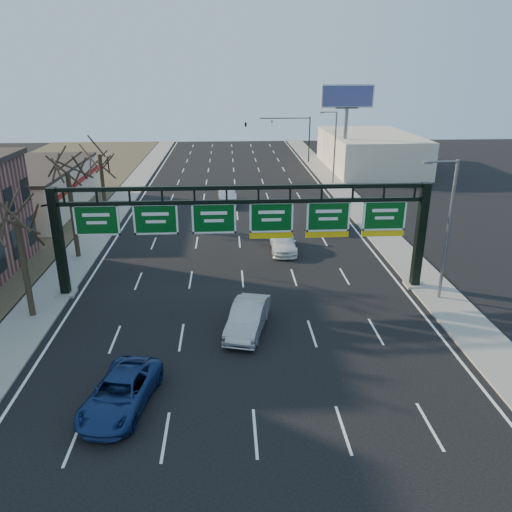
{
  "coord_description": "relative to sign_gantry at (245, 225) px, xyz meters",
  "views": [
    {
      "loc": [
        -0.93,
        -22.54,
        14.1
      ],
      "look_at": [
        0.73,
        6.06,
        3.2
      ],
      "focal_mm": 35.0,
      "sensor_mm": 36.0,
      "label": 1
    }
  ],
  "objects": [
    {
      "name": "car_silver_distant",
      "position": [
        -1.16,
        22.89,
        -3.79
      ],
      "size": [
        2.08,
        5.18,
        1.67
      ],
      "primitive_type": "imported",
      "rotation": [
        0.0,
        0.0,
        0.06
      ],
      "color": "#B7B7BC",
      "rests_on": "ground"
    },
    {
      "name": "building_right_distant",
      "position": [
        19.84,
        42.0,
        -2.13
      ],
      "size": [
        12.0,
        20.0,
        5.0
      ],
      "primitive_type": "cube",
      "color": "beige",
      "rests_on": "ground"
    },
    {
      "name": "billboard_right",
      "position": [
        14.84,
        36.98,
        4.43
      ],
      "size": [
        7.0,
        0.5,
        12.0
      ],
      "color": "slate",
      "rests_on": "ground"
    },
    {
      "name": "sign_gantry",
      "position": [
        0.0,
        0.0,
        0.0
      ],
      "size": [
        24.6,
        1.2,
        7.2
      ],
      "color": "black",
      "rests_on": "ground"
    },
    {
      "name": "tree_gantry",
      "position": [
        -12.96,
        -3.0,
        2.48
      ],
      "size": [
        3.6,
        3.6,
        8.48
      ],
      "color": "#2C2118",
      "rests_on": "sidewalk_left"
    },
    {
      "name": "car_blue_suv",
      "position": [
        -5.96,
        -11.95,
        -3.9
      ],
      "size": [
        3.44,
        5.64,
        1.46
      ],
      "primitive_type": "imported",
      "rotation": [
        0.0,
        0.0,
        -0.2
      ],
      "color": "navy",
      "rests_on": "ground"
    },
    {
      "name": "tree_far",
      "position": [
        -12.96,
        17.0,
        2.86
      ],
      "size": [
        3.6,
        3.6,
        8.86
      ],
      "color": "#2C2118",
      "rests_on": "sidewalk_left"
    },
    {
      "name": "sidewalk_left",
      "position": [
        -12.96,
        12.0,
        -4.57
      ],
      "size": [
        3.0,
        120.0,
        0.12
      ],
      "primitive_type": "cube",
      "color": "gray",
      "rests_on": "ground"
    },
    {
      "name": "ground",
      "position": [
        -0.16,
        -8.0,
        -4.63
      ],
      "size": [
        160.0,
        160.0,
        0.0
      ],
      "primitive_type": "plane",
      "color": "black",
      "rests_on": "ground"
    },
    {
      "name": "car_silver_sedan",
      "position": [
        -0.1,
        -5.5,
        -3.8
      ],
      "size": [
        2.96,
        5.33,
        1.67
      ],
      "primitive_type": "imported",
      "rotation": [
        0.0,
        0.0,
        -0.25
      ],
      "color": "#9D9EA2",
      "rests_on": "ground"
    },
    {
      "name": "cream_strip",
      "position": [
        -21.64,
        21.0,
        -2.27
      ],
      "size": [
        10.9,
        18.4,
        4.7
      ],
      "color": "beige",
      "rests_on": "ground"
    },
    {
      "name": "sidewalk_right",
      "position": [
        12.64,
        12.0,
        -4.57
      ],
      "size": [
        3.0,
        120.0,
        0.12
      ],
      "primitive_type": "cube",
      "color": "gray",
      "rests_on": "ground"
    },
    {
      "name": "lane_markings",
      "position": [
        -0.16,
        12.0,
        -4.62
      ],
      "size": [
        21.6,
        120.0,
        0.01
      ],
      "primitive_type": "cube",
      "color": "white",
      "rests_on": "ground"
    },
    {
      "name": "traffic_signal_mast",
      "position": [
        5.53,
        47.0,
        0.87
      ],
      "size": [
        10.16,
        0.54,
        7.0
      ],
      "color": "black",
      "rests_on": "ground"
    },
    {
      "name": "car_grey_far",
      "position": [
        8.47,
        13.21,
        -3.88
      ],
      "size": [
        2.49,
        4.66,
        1.51
      ],
      "primitive_type": "imported",
      "rotation": [
        0.0,
        0.0,
        -0.17
      ],
      "color": "#393B3E",
      "rests_on": "ground"
    },
    {
      "name": "tree_mid",
      "position": [
        -12.96,
        7.0,
        3.23
      ],
      "size": [
        3.6,
        3.6,
        9.24
      ],
      "color": "#2C2118",
      "rests_on": "sidewalk_left"
    },
    {
      "name": "streetlight_far",
      "position": [
        12.31,
        32.0,
        0.45
      ],
      "size": [
        2.15,
        0.22,
        9.0
      ],
      "color": "slate",
      "rests_on": "sidewalk_right"
    },
    {
      "name": "car_white_wagon",
      "position": [
        3.34,
        7.61,
        -3.92
      ],
      "size": [
        2.14,
        4.98,
        1.43
      ],
      "primitive_type": "imported",
      "rotation": [
        0.0,
        0.0,
        -0.03
      ],
      "color": "white",
      "rests_on": "ground"
    },
    {
      "name": "streetlight_near",
      "position": [
        12.31,
        -2.0,
        0.45
      ],
      "size": [
        2.15,
        0.22,
        9.0
      ],
      "color": "slate",
      "rests_on": "sidewalk_right"
    }
  ]
}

